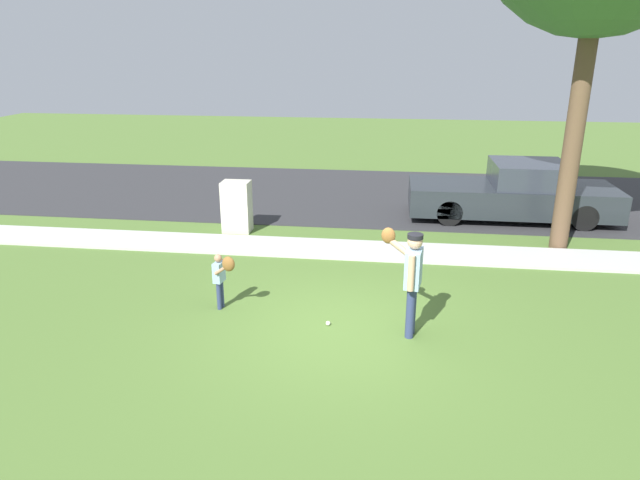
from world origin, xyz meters
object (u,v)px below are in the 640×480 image
Objects in this scene: baseball at (328,323)px; parked_pickup_dark at (514,193)px; person_adult at (411,272)px; person_child at (222,273)px; utility_cabinet at (237,207)px.

parked_pickup_dark reaches higher than baseball.
person_adult is 1.62× the size of person_child.
baseball is at bearing -59.05° from utility_cabinet.
person_adult is 7.27m from parked_pickup_dark.
person_child is 0.20× the size of parked_pickup_dark.
utility_cabinet is (-2.75, 4.59, 0.58)m from baseball.
utility_cabinet is at bearing 120.95° from baseball.
parked_pickup_dark is at bearing 16.07° from utility_cabinet.
utility_cabinet is at bearing 111.73° from person_child.
baseball is 7.77m from parked_pickup_dark.
person_adult is at bearing 67.05° from parked_pickup_dark.
parked_pickup_dark is (5.95, 6.21, 0.00)m from person_child.
person_child is at bearing 1.03° from person_adult.
person_adult is at bearing -5.45° from baseball.
person_adult is 1.63m from baseball.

